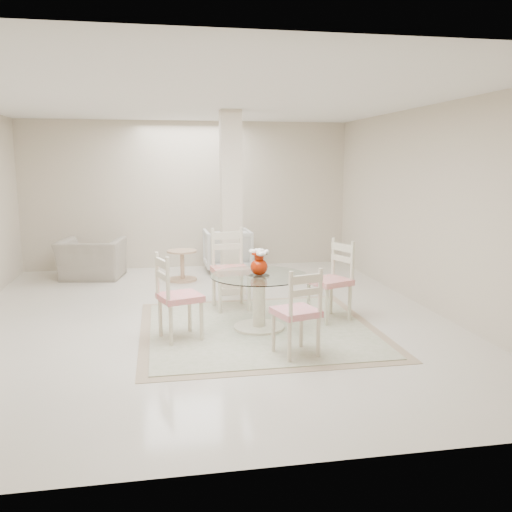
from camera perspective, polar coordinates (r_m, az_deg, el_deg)
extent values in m
plane|color=silver|center=(6.97, -5.24, -6.50)|extent=(7.00, 7.00, 0.00)
cube|color=beige|center=(10.20, -7.10, 6.38)|extent=(6.00, 0.02, 2.70)
cube|color=beige|center=(3.27, -0.22, -0.91)|extent=(6.00, 0.02, 2.70)
cube|color=beige|center=(7.58, 17.88, 4.78)|extent=(0.02, 7.00, 2.70)
cube|color=white|center=(6.73, -5.62, 16.14)|extent=(6.00, 7.00, 0.02)
cube|color=beige|center=(8.06, -2.65, 5.53)|extent=(0.30, 0.30, 2.70)
cube|color=tan|center=(6.49, 0.32, -7.69)|extent=(2.78, 2.78, 0.01)
cube|color=beige|center=(6.48, 0.32, -7.62)|extent=(2.54, 2.54, 0.01)
cylinder|color=#F2EEC7|center=(6.48, 0.32, -7.53)|extent=(0.60, 0.60, 0.04)
cylinder|color=#F2EEC7|center=(6.39, 0.32, -4.79)|extent=(0.15, 0.15, 0.61)
cylinder|color=#F2EEC7|center=(6.32, 0.32, -2.23)|extent=(0.25, 0.25, 0.02)
cylinder|color=white|center=(6.32, 0.32, -2.07)|extent=(1.14, 1.14, 0.01)
ellipsoid|color=#A42005|center=(6.30, 0.32, -1.16)|extent=(0.20, 0.20, 0.19)
cylinder|color=#A42005|center=(6.28, 0.32, -0.09)|extent=(0.11, 0.11, 0.06)
cylinder|color=#A42005|center=(6.27, 0.32, 0.27)|extent=(0.18, 0.18, 0.02)
ellipsoid|color=silver|center=(6.27, 0.32, 0.52)|extent=(0.12, 0.12, 0.05)
ellipsoid|color=silver|center=(6.30, 0.84, 0.42)|extent=(0.12, 0.12, 0.05)
ellipsoid|color=silver|center=(6.29, -0.24, 0.46)|extent=(0.12, 0.12, 0.05)
ellipsoid|color=silver|center=(6.21, 0.53, 0.23)|extent=(0.12, 0.12, 0.05)
cylinder|color=beige|center=(6.87, 5.54, -4.75)|extent=(0.04, 0.04, 0.46)
cylinder|color=beige|center=(6.59, 7.44, -5.42)|extent=(0.04, 0.04, 0.46)
cylinder|color=beige|center=(7.09, 7.90, -4.34)|extent=(0.04, 0.04, 0.46)
cylinder|color=beige|center=(6.82, 9.84, -4.96)|extent=(0.04, 0.04, 0.46)
cube|color=#B71713|center=(6.78, 7.74, -2.67)|extent=(0.57, 0.57, 0.07)
cube|color=beige|center=(6.84, 9.12, 0.30)|extent=(0.19, 0.39, 0.54)
cylinder|color=beige|center=(7.04, -3.80, -4.20)|extent=(0.05, 0.05, 0.50)
cylinder|color=beige|center=(7.14, -0.73, -4.00)|extent=(0.05, 0.05, 0.50)
cylinder|color=beige|center=(7.42, -4.46, -3.49)|extent=(0.05, 0.05, 0.50)
cylinder|color=beige|center=(7.50, -1.53, -3.31)|extent=(0.05, 0.05, 0.50)
cube|color=red|center=(7.21, -2.65, -1.52)|extent=(0.52, 0.52, 0.08)
cube|color=beige|center=(7.36, -3.07, 1.58)|extent=(0.44, 0.09, 0.59)
cylinder|color=beige|center=(6.03, -5.76, -6.90)|extent=(0.04, 0.04, 0.45)
cylinder|color=beige|center=(6.35, -6.99, -6.07)|extent=(0.04, 0.04, 0.45)
cylinder|color=beige|center=(5.91, -8.95, -7.32)|extent=(0.04, 0.04, 0.45)
cylinder|color=beige|center=(6.23, -10.04, -6.45)|extent=(0.04, 0.04, 0.45)
cube|color=red|center=(6.06, -7.99, -4.32)|extent=(0.54, 0.54, 0.07)
cube|color=beige|center=(5.92, -9.85, -1.43)|extent=(0.16, 0.39, 0.53)
cylinder|color=beige|center=(5.82, 4.77, -7.62)|extent=(0.04, 0.04, 0.43)
cylinder|color=beige|center=(5.66, 1.84, -8.10)|extent=(0.04, 0.04, 0.43)
cylinder|color=beige|center=(5.55, 6.57, -8.54)|extent=(0.04, 0.04, 0.43)
cylinder|color=beige|center=(5.39, 3.54, -9.08)|extent=(0.04, 0.04, 0.43)
cube|color=#B51323|center=(5.53, 4.21, -5.89)|extent=(0.51, 0.51, 0.07)
cube|color=beige|center=(5.30, 5.28, -3.13)|extent=(0.37, 0.14, 0.50)
imported|color=gray|center=(9.61, -16.91, -0.30)|extent=(1.16, 1.06, 0.67)
imported|color=silver|center=(9.86, -3.04, 0.66)|extent=(0.83, 0.85, 0.76)
cylinder|color=tan|center=(9.15, -7.73, -2.45)|extent=(0.47, 0.47, 0.04)
cylinder|color=tan|center=(9.10, -7.76, -1.00)|extent=(0.07, 0.07, 0.45)
cylinder|color=tan|center=(9.06, -7.80, 0.50)|extent=(0.49, 0.49, 0.03)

